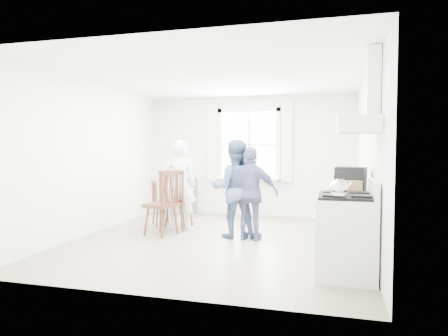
# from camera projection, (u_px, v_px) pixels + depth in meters

# --- Properties ---
(room_shell) EXTENTS (4.62, 5.12, 2.64)m
(room_shell) POSITION_uv_depth(u_px,v_px,m) (218.00, 159.00, 6.33)
(room_shell) COLOR gray
(room_shell) RESTS_ON ground
(window_assembly) EXTENTS (1.88, 0.24, 1.70)m
(window_assembly) POSITION_uv_depth(u_px,v_px,m) (249.00, 149.00, 8.68)
(window_assembly) COLOR white
(window_assembly) RESTS_ON room_shell
(range_hood) EXTENTS (0.45, 0.76, 0.94)m
(range_hood) POSITION_uv_depth(u_px,v_px,m) (363.00, 111.00, 4.46)
(range_hood) COLOR white
(range_hood) RESTS_ON room_shell
(shelf_unit) EXTENTS (0.40, 0.30, 0.80)m
(shelf_unit) POSITION_uv_depth(u_px,v_px,m) (187.00, 196.00, 8.99)
(shelf_unit) COLOR slate
(shelf_unit) RESTS_ON ground
(gas_stove) EXTENTS (0.68, 0.76, 1.12)m
(gas_stove) POSITION_uv_depth(u_px,v_px,m) (346.00, 235.00, 4.58)
(gas_stove) COLOR silver
(gas_stove) RESTS_ON ground
(kettle) EXTENTS (0.20, 0.20, 0.28)m
(kettle) POSITION_uv_depth(u_px,v_px,m) (339.00, 188.00, 4.35)
(kettle) COLOR silver
(kettle) RESTS_ON gas_stove
(low_cabinet) EXTENTS (0.50, 0.55, 0.90)m
(low_cabinet) POSITION_uv_depth(u_px,v_px,m) (350.00, 227.00, 5.24)
(low_cabinet) COLOR white
(low_cabinet) RESTS_ON ground
(stereo_stack) EXTENTS (0.43, 0.40, 0.33)m
(stereo_stack) POSITION_uv_depth(u_px,v_px,m) (351.00, 180.00, 5.26)
(stereo_stack) COLOR black
(stereo_stack) RESTS_ON low_cabinet
(cardboard_box) EXTENTS (0.28, 0.21, 0.17)m
(cardboard_box) POSITION_uv_depth(u_px,v_px,m) (351.00, 187.00, 5.06)
(cardboard_box) COLOR #9C794B
(cardboard_box) RESTS_ON low_cabinet
(windsor_chair_a) EXTENTS (0.57, 0.57, 1.09)m
(windsor_chair_a) POSITION_uv_depth(u_px,v_px,m) (172.00, 194.00, 7.05)
(windsor_chair_a) COLOR #482417
(windsor_chair_a) RESTS_ON ground
(windsor_chair_b) EXTENTS (0.51, 0.50, 1.02)m
(windsor_chair_b) POSITION_uv_depth(u_px,v_px,m) (175.00, 194.00, 7.41)
(windsor_chair_b) COLOR #482417
(windsor_chair_b) RESTS_ON ground
(windsor_chair_c) EXTENTS (0.57, 0.58, 1.11)m
(windsor_chair_c) POSITION_uv_depth(u_px,v_px,m) (166.00, 196.00, 6.70)
(windsor_chair_c) COLOR #482417
(windsor_chair_c) RESTS_ON ground
(person_left) EXTENTS (0.74, 0.74, 1.62)m
(person_left) POSITION_uv_depth(u_px,v_px,m) (180.00, 185.00, 7.20)
(person_left) COLOR white
(person_left) RESTS_ON ground
(person_mid) EXTENTS (0.95, 0.95, 1.61)m
(person_mid) POSITION_uv_depth(u_px,v_px,m) (235.00, 189.00, 6.59)
(person_mid) COLOR #495D87
(person_mid) RESTS_ON ground
(person_right) EXTENTS (0.92, 0.92, 1.50)m
(person_right) POSITION_uv_depth(u_px,v_px,m) (251.00, 193.00, 6.41)
(person_right) COLOR navy
(person_right) RESTS_ON ground
(potted_plant) EXTENTS (0.21, 0.21, 0.36)m
(potted_plant) POSITION_uv_depth(u_px,v_px,m) (250.00, 169.00, 8.61)
(potted_plant) COLOR #337339
(potted_plant) RESTS_ON window_assembly
(windsor_chair_d) EXTENTS (0.51, 0.51, 0.87)m
(windsor_chair_d) POSITION_uv_depth(u_px,v_px,m) (157.00, 198.00, 7.58)
(windsor_chair_d) COLOR #482417
(windsor_chair_d) RESTS_ON ground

